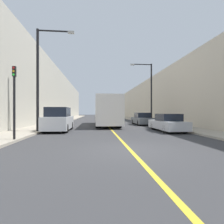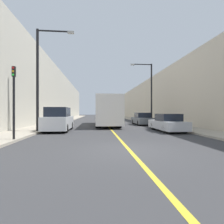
{
  "view_description": "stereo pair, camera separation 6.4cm",
  "coord_description": "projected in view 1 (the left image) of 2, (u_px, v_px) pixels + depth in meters",
  "views": [
    {
      "loc": [
        -1.47,
        -7.22,
        1.59
      ],
      "look_at": [
        0.42,
        12.07,
        1.6
      ],
      "focal_mm": 28.0,
      "sensor_mm": 36.0,
      "label": 1
    },
    {
      "loc": [
        -1.4,
        -7.22,
        1.59
      ],
      "look_at": [
        0.42,
        12.07,
        1.6
      ],
      "focal_mm": 28.0,
      "sensor_mm": 36.0,
      "label": 2
    }
  ],
  "objects": [
    {
      "name": "ground_plane",
      "position": [
        130.0,
        150.0,
        7.32
      ],
      "size": [
        200.0,
        200.0,
        0.0
      ],
      "primitive_type": "plane",
      "color": "#38383A"
    },
    {
      "name": "sidewalk_left",
      "position": [
        69.0,
        119.0,
        36.52
      ],
      "size": [
        2.58,
        72.0,
        0.14
      ],
      "primitive_type": "cube",
      "color": "#A89E8C",
      "rests_on": "ground"
    },
    {
      "name": "sidewalk_right",
      "position": [
        133.0,
        119.0,
        37.85
      ],
      "size": [
        2.58,
        72.0,
        0.14
      ],
      "primitive_type": "cube",
      "color": "#A89E8C",
      "rests_on": "ground"
    },
    {
      "name": "building_row_left",
      "position": [
        53.0,
        97.0,
        36.2
      ],
      "size": [
        4.0,
        72.0,
        9.63
      ],
      "primitive_type": "cube",
      "color": "#B7B2A3",
      "rests_on": "ground"
    },
    {
      "name": "building_row_right",
      "position": [
        148.0,
        102.0,
        38.17
      ],
      "size": [
        4.0,
        72.0,
        7.63
      ],
      "primitive_type": "cube",
      "color": "beige",
      "rests_on": "ground"
    },
    {
      "name": "road_center_line",
      "position": [
        102.0,
        120.0,
        37.18
      ],
      "size": [
        0.16,
        72.0,
        0.01
      ],
      "primitive_type": "cube",
      "color": "gold",
      "rests_on": "ground"
    },
    {
      "name": "bus",
      "position": [
        106.0,
        111.0,
        20.6
      ],
      "size": [
        2.57,
        10.42,
        3.23
      ],
      "color": "silver",
      "rests_on": "ground"
    },
    {
      "name": "parked_suv_left",
      "position": [
        59.0,
        120.0,
        14.51
      ],
      "size": [
        1.91,
        4.43,
        1.98
      ],
      "color": "silver",
      "rests_on": "ground"
    },
    {
      "name": "car_right_near",
      "position": [
        167.0,
        123.0,
        14.5
      ],
      "size": [
        1.78,
        4.57,
        1.45
      ],
      "color": "silver",
      "rests_on": "ground"
    },
    {
      "name": "car_right_mid",
      "position": [
        142.0,
        119.0,
        21.86
      ],
      "size": [
        1.78,
        4.63,
        1.51
      ],
      "color": "#51565B",
      "rests_on": "ground"
    },
    {
      "name": "street_lamp_left",
      "position": [
        41.0,
        73.0,
        13.43
      ],
      "size": [
        2.88,
        0.24,
        7.85
      ],
      "color": "black",
      "rests_on": "sidewalk_left"
    },
    {
      "name": "street_lamp_right",
      "position": [
        149.0,
        89.0,
        22.73
      ],
      "size": [
        2.88,
        0.24,
        7.75
      ],
      "color": "black",
      "rests_on": "sidewalk_right"
    },
    {
      "name": "traffic_light",
      "position": [
        14.0,
        99.0,
        9.31
      ],
      "size": [
        0.16,
        0.18,
        3.9
      ],
      "color": "black",
      "rests_on": "sidewalk_left"
    }
  ]
}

